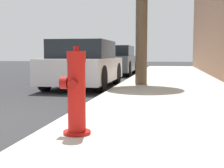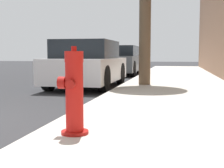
{
  "view_description": "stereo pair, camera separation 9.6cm",
  "coord_description": "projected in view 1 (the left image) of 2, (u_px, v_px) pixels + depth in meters",
  "views": [
    {
      "loc": [
        3.17,
        -3.56,
        0.99
      ],
      "look_at": [
        2.36,
        0.84,
        0.56
      ],
      "focal_mm": 50.0,
      "sensor_mm": 36.0,
      "label": 1
    },
    {
      "loc": [
        3.26,
        -3.54,
        0.99
      ],
      "look_at": [
        2.36,
        0.84,
        0.56
      ],
      "focal_mm": 50.0,
      "sensor_mm": 36.0,
      "label": 2
    }
  ],
  "objects": [
    {
      "name": "parked_car_near",
      "position": [
        84.0,
        65.0,
        9.38
      ],
      "size": [
        1.76,
        3.84,
        1.4
      ],
      "color": "silver",
      "rests_on": "ground_plane"
    },
    {
      "name": "fire_hydrant",
      "position": [
        76.0,
        94.0,
        3.35
      ],
      "size": [
        0.32,
        0.32,
        0.95
      ],
      "color": "#A91511",
      "rests_on": "sidewalk_slab"
    },
    {
      "name": "sidewalk_slab",
      "position": [
        177.0,
        136.0,
        3.56
      ],
      "size": [
        3.13,
        40.0,
        0.12
      ],
      "color": "beige",
      "rests_on": "ground_plane"
    },
    {
      "name": "parked_car_mid",
      "position": [
        116.0,
        61.0,
        15.12
      ],
      "size": [
        1.71,
        4.0,
        1.4
      ],
      "color": "#4C5156",
      "rests_on": "ground_plane"
    }
  ]
}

